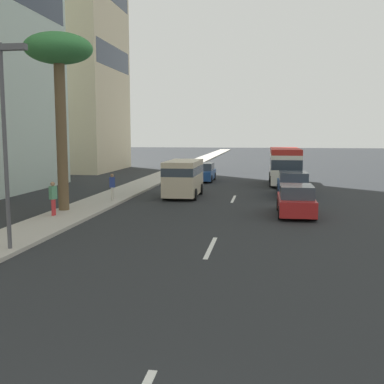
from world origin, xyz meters
The scene contains 13 objects.
ground_plane centered at (31.50, 0.00, 0.00)m, with size 198.00×198.00×0.00m, color #26282B.
sidewalk_right centered at (31.50, 7.58, 0.07)m, with size 162.00×2.54×0.15m, color #B2ADA3.
lane_stripe_mid centered at (12.89, 0.00, 0.01)m, with size 3.20×0.16×0.01m, color silver.
lane_stripe_far centered at (25.42, 0.00, 0.01)m, with size 3.20×0.16×0.01m, color silver.
car_lead centered at (36.08, 3.27, 0.74)m, with size 4.22×1.84×1.55m.
car_second centered at (27.23, -3.70, 0.76)m, with size 4.47×1.95×1.60m.
van_third centered at (25.96, 3.24, 1.34)m, with size 4.62×2.09×2.33m.
car_fourth centered at (20.12, -3.44, 0.73)m, with size 4.09×1.80×1.53m.
minibus_fifth centered at (34.41, -3.48, 1.58)m, with size 6.88×2.38×2.88m.
pedestrian_near_lamp centered at (22.86, 6.95, 1.00)m, with size 0.30×0.37×1.56m.
pedestrian_mid_block centered at (17.46, 8.09, 1.04)m, with size 0.38×0.34×1.62m.
palm_tree centered at (19.11, 8.30, 7.73)m, with size 3.35×3.35×8.82m.
street_lamp centered at (11.15, 6.61, 4.36)m, with size 0.24×0.97×6.82m.
Camera 1 is at (-3.32, -1.82, 4.06)m, focal length 43.68 mm.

